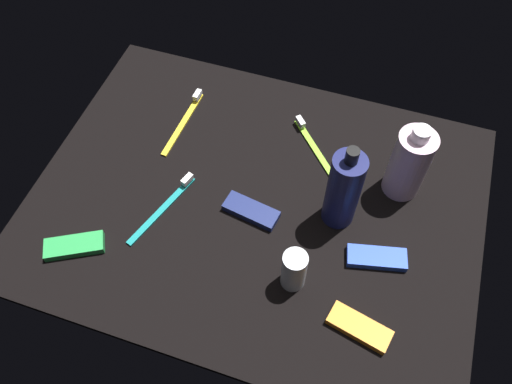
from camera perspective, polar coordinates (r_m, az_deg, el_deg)
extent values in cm
cube|color=black|center=(99.18, 0.00, -1.14)|extent=(84.00, 64.00, 1.20)
cylinder|color=navy|center=(91.12, 9.55, 0.17)|extent=(5.96, 5.96, 16.84)
cylinder|color=black|center=(83.22, 10.49, 3.89)|extent=(2.20, 2.20, 2.80)
cylinder|color=silver|center=(98.38, 16.41, 2.95)|extent=(7.01, 7.01, 14.74)
cylinder|color=silver|center=(91.99, 17.66, 6.06)|extent=(3.20, 3.20, 2.20)
cylinder|color=silver|center=(87.17, 4.18, -8.53)|extent=(4.20, 4.20, 8.84)
cube|color=teal|center=(98.72, -10.29, -1.88)|extent=(6.63, 17.51, 0.90)
cube|color=white|center=(100.42, -7.56, 1.37)|extent=(1.84, 2.81, 1.20)
cube|color=yellow|center=(110.69, -8.03, 7.50)|extent=(2.09, 18.04, 0.90)
cube|color=white|center=(114.26, -6.45, 10.53)|extent=(1.23, 2.65, 1.20)
cube|color=#8CD133|center=(105.65, 6.69, 4.48)|extent=(13.02, 14.10, 0.90)
cube|color=white|center=(108.86, 4.90, 7.69)|extent=(2.57, 2.66, 1.20)
cube|color=green|center=(98.52, -19.30, -5.60)|extent=(11.05, 8.46, 1.50)
cube|color=navy|center=(96.65, -0.66, -2.05)|extent=(10.91, 5.63, 1.50)
cube|color=blue|center=(94.42, 13.09, -7.03)|extent=(11.03, 6.22, 1.50)
cube|color=orange|center=(88.85, 11.26, -14.35)|extent=(11.03, 6.19, 1.50)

